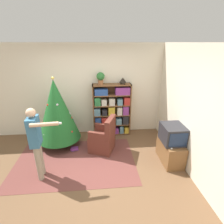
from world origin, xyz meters
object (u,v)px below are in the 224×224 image
Objects in this scene: television at (173,134)px; table_lamp at (123,80)px; standing_person at (36,139)px; bookshelf at (112,111)px; potted_plant at (101,77)px; christmas_tree at (57,110)px; armchair at (103,139)px.

television is 1.95m from table_lamp.
bookshelf is at bearing 131.49° from standing_person.
bookshelf is 1.01× the size of standing_person.
potted_plant is 1.64× the size of table_lamp.
television is (1.23, -1.44, -0.02)m from bookshelf.
potted_plant reaches higher than table_lamp.
christmas_tree is at bearing 167.52° from standing_person.
standing_person is 7.57× the size of table_lamp.
christmas_tree is 1.22× the size of standing_person.
television is 2.85m from standing_person.
standing_person is 4.60× the size of potted_plant.
armchair is at bearing -89.30° from potted_plant.
standing_person is at bearing -97.33° from christmas_tree.
christmas_tree reaches higher than bookshelf.
potted_plant is at bearing 177.89° from bookshelf.
standing_person is (-1.31, -0.84, 0.57)m from armchair.
television is at bearing -43.43° from potted_plant.
christmas_tree is 9.27× the size of table_lamp.
television is 0.59× the size of armchair.
armchair is 1.65m from standing_person.
table_lamp is at bearing 2.13° from bookshelf.
christmas_tree is 1.92m from table_lamp.
armchair is at bearing -17.69° from christmas_tree.
armchair is 1.68m from table_lamp.
christmas_tree is 1.22m from standing_person.
christmas_tree is (-2.67, 0.95, 0.28)m from television.
armchair is (-0.29, -0.86, -0.42)m from bookshelf.
television is 0.30× the size of christmas_tree.
standing_person is at bearing -174.89° from television.
bookshelf is 2.34m from standing_person.
christmas_tree is 1.44m from potted_plant.
bookshelf is at bearing -2.11° from potted_plant.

